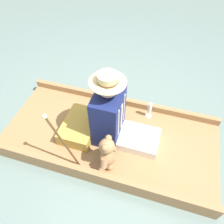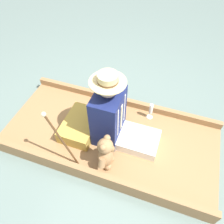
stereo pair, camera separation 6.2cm
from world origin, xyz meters
The scene contains 7 objects.
ground_plane centered at (0.00, 0.00, 0.00)m, with size 16.00×16.00×0.00m, color slate.
punt_boat centered at (0.00, 0.00, 0.07)m, with size 1.11×2.42×0.20m.
seat_cushion centered at (0.04, -0.34, 0.19)m, with size 0.52×0.36×0.16m.
seated_person centered at (0.00, 0.05, 0.44)m, with size 0.39×0.74×0.88m.
teddy_bear centered at (0.35, 0.09, 0.31)m, with size 0.29×0.17×0.42m.
wine_glass centered at (-0.41, 0.37, 0.25)m, with size 0.07×0.07×0.22m.
walking_cane centered at (0.45, -0.32, 0.55)m, with size 0.04×0.25×0.73m.
Camera 2 is at (1.36, 0.51, 2.18)m, focal length 35.00 mm.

